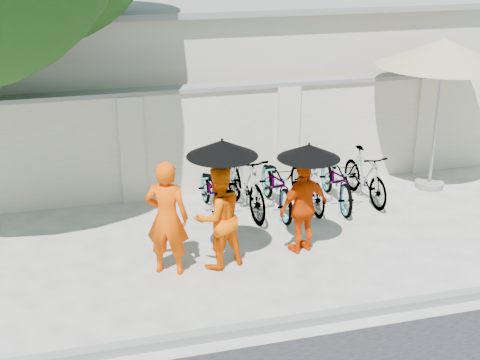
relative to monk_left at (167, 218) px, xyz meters
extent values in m
plane|color=beige|center=(0.84, -0.17, -0.88)|extent=(80.00, 80.00, 0.00)
cube|color=slate|center=(0.84, -1.87, -0.82)|extent=(40.00, 0.16, 0.12)
cube|color=beige|center=(1.84, 3.03, 0.12)|extent=(20.00, 0.30, 2.00)
cube|color=beige|center=(2.84, 6.83, 0.72)|extent=(14.00, 6.00, 3.20)
imported|color=#FF4B00|center=(0.00, 0.00, 0.00)|extent=(0.75, 0.64, 1.75)
imported|color=#FE5C00|center=(0.76, -0.01, -0.07)|extent=(0.93, 0.81, 1.61)
cylinder|color=black|center=(0.81, -0.09, 0.53)|extent=(0.02, 0.02, 0.99)
cone|color=black|center=(0.81, -0.09, 1.03)|extent=(1.03, 1.03, 0.24)
imported|color=#DD3800|center=(2.16, 0.13, -0.13)|extent=(0.94, 0.59, 1.49)
cylinder|color=black|center=(2.18, 0.05, 0.39)|extent=(0.02, 0.02, 0.84)
cone|color=black|center=(2.18, 0.05, 0.81)|extent=(0.96, 0.96, 0.22)
cylinder|color=slate|center=(5.54, 2.04, -0.82)|extent=(0.55, 0.55, 0.11)
cylinder|color=#97979A|center=(5.54, 2.04, 0.43)|extent=(0.06, 0.06, 2.62)
cone|color=tan|center=(5.54, 2.04, 1.79)|extent=(2.50, 2.50, 0.50)
imported|color=#97979A|center=(1.12, 1.91, -0.44)|extent=(0.59, 1.67, 0.88)
imported|color=#97979A|center=(1.69, 1.83, -0.30)|extent=(0.70, 1.95, 1.15)
imported|color=#97979A|center=(2.27, 1.77, -0.38)|extent=(0.73, 1.92, 1.00)
imported|color=#97979A|center=(2.85, 1.77, -0.37)|extent=(0.49, 1.68, 1.01)
imported|color=#97979A|center=(3.43, 1.75, -0.40)|extent=(0.82, 1.88, 0.96)
imported|color=#97979A|center=(4.00, 1.79, -0.38)|extent=(0.55, 1.66, 0.98)
camera|label=1|loc=(-1.31, -8.81, 3.98)|focal=50.00mm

